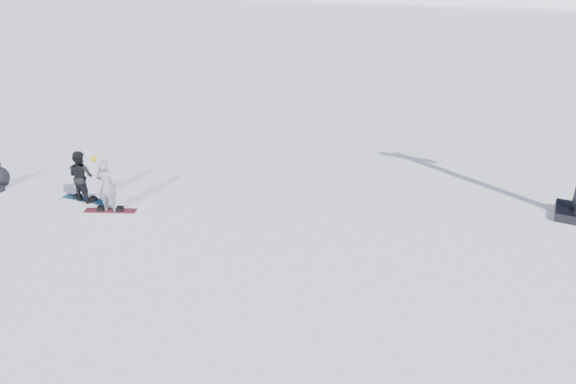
# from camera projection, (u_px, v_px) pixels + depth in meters

# --- Properties ---
(ground) EXTENTS (420.00, 420.00, 0.00)m
(ground) POSITION_uv_depth(u_px,v_px,m) (37.00, 234.00, 15.16)
(ground) COLOR white
(ground) RESTS_ON ground
(snowboarder_woman) EXTENTS (0.60, 0.41, 1.76)m
(snowboarder_woman) POSITION_uv_depth(u_px,v_px,m) (106.00, 186.00, 16.00)
(snowboarder_woman) COLOR #98999D
(snowboarder_woman) RESTS_ON ground
(snowboarder_man) EXTENTS (0.90, 0.78, 1.59)m
(snowboarder_man) POSITION_uv_depth(u_px,v_px,m) (81.00, 176.00, 16.65)
(snowboarder_man) COLOR black
(snowboarder_man) RESTS_ON ground
(snowboard_woman) EXTENTS (1.53, 0.58, 0.03)m
(snowboard_woman) POSITION_uv_depth(u_px,v_px,m) (111.00, 211.00, 16.35)
(snowboard_woman) COLOR maroon
(snowboard_woman) RESTS_ON ground
(snowboard_man) EXTENTS (1.52, 0.44, 0.03)m
(snowboard_man) POSITION_uv_depth(u_px,v_px,m) (85.00, 199.00, 17.00)
(snowboard_man) COLOR #185C88
(snowboard_man) RESTS_ON ground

